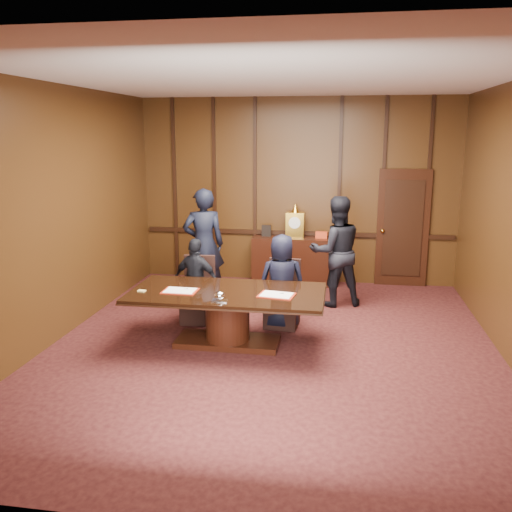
{
  "coord_description": "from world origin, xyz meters",
  "views": [
    {
      "loc": [
        0.88,
        -6.83,
        2.84
      ],
      "look_at": [
        -0.37,
        0.93,
        1.05
      ],
      "focal_mm": 38.0,
      "sensor_mm": 36.0,
      "label": 1
    }
  ],
  "objects": [
    {
      "name": "room",
      "position": [
        0.07,
        0.14,
        1.72
      ],
      "size": [
        7.0,
        7.04,
        3.5
      ],
      "color": "black",
      "rests_on": "ground"
    },
    {
      "name": "sideboard",
      "position": [
        0.0,
        3.26,
        0.49
      ],
      "size": [
        1.6,
        0.45,
        1.54
      ],
      "color": "black",
      "rests_on": "ground"
    },
    {
      "name": "conference_table",
      "position": [
        -0.62,
        0.02,
        0.51
      ],
      "size": [
        2.62,
        1.32,
        0.76
      ],
      "color": "black",
      "rests_on": "ground"
    },
    {
      "name": "folder_left",
      "position": [
        -1.24,
        -0.1,
        0.77
      ],
      "size": [
        0.47,
        0.34,
        0.02
      ],
      "rotation": [
        0.0,
        0.0,
        -0.02
      ],
      "color": "maroon",
      "rests_on": "conference_table"
    },
    {
      "name": "folder_right",
      "position": [
        0.07,
        -0.08,
        0.77
      ],
      "size": [
        0.5,
        0.4,
        0.02
      ],
      "rotation": [
        0.0,
        0.0,
        -0.15
      ],
      "color": "maroon",
      "rests_on": "conference_table"
    },
    {
      "name": "inkstand",
      "position": [
        -0.62,
        -0.43,
        0.81
      ],
      "size": [
        0.2,
        0.14,
        0.12
      ],
      "color": "white",
      "rests_on": "conference_table"
    },
    {
      "name": "notepad",
      "position": [
        -1.75,
        -0.18,
        0.77
      ],
      "size": [
        0.11,
        0.09,
        0.01
      ],
      "primitive_type": "cube",
      "rotation": [
        0.0,
        0.0,
        -0.17
      ],
      "color": "#E2C56E",
      "rests_on": "conference_table"
    },
    {
      "name": "chair_left",
      "position": [
        -1.27,
        0.9,
        0.29
      ],
      "size": [
        0.51,
        0.51,
        0.99
      ],
      "rotation": [
        0.0,
        0.0,
        0.07
      ],
      "color": "black",
      "rests_on": "ground"
    },
    {
      "name": "chair_right",
      "position": [
        0.04,
        0.9,
        0.29
      ],
      "size": [
        0.52,
        0.52,
        0.99
      ],
      "rotation": [
        0.0,
        0.0,
        -0.08
      ],
      "color": "black",
      "rests_on": "ground"
    },
    {
      "name": "signatory_left",
      "position": [
        -1.27,
        0.82,
        0.65
      ],
      "size": [
        0.82,
        0.5,
        1.3
      ],
      "primitive_type": "imported",
      "rotation": [
        0.0,
        0.0,
        2.89
      ],
      "color": "black",
      "rests_on": "ground"
    },
    {
      "name": "signatory_right",
      "position": [
        0.03,
        0.82,
        0.7
      ],
      "size": [
        0.76,
        0.58,
        1.41
      ],
      "primitive_type": "imported",
      "rotation": [
        0.0,
        0.0,
        3.35
      ],
      "color": "black",
      "rests_on": "ground"
    },
    {
      "name": "witness_left",
      "position": [
        -1.46,
        2.02,
        0.97
      ],
      "size": [
        0.82,
        0.67,
        1.93
      ],
      "primitive_type": "imported",
      "rotation": [
        0.0,
        0.0,
        3.47
      ],
      "color": "black",
      "rests_on": "ground"
    },
    {
      "name": "witness_right",
      "position": [
        0.79,
        2.05,
        0.92
      ],
      "size": [
        1.06,
        0.94,
        1.84
      ],
      "primitive_type": "imported",
      "rotation": [
        0.0,
        0.0,
        3.45
      ],
      "color": "black",
      "rests_on": "ground"
    }
  ]
}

